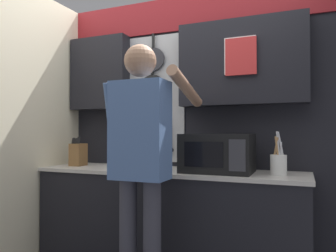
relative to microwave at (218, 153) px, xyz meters
name	(u,v)px	position (x,y,z in m)	size (l,w,h in m)	color
base_cabinet_counter	(167,223)	(-0.44, 0.02, -0.60)	(2.26, 0.59, 0.88)	black
back_wall_unit	(181,101)	(-0.41, 0.28, 0.45)	(2.83, 0.23, 2.46)	black
side_wall	(25,129)	(-1.59, -0.40, 0.20)	(0.04, 1.60, 2.46)	beige
microwave	(218,153)	(0.00, 0.00, 0.00)	(0.54, 0.40, 0.30)	black
knife_block	(78,154)	(-1.34, 0.00, -0.04)	(0.12, 0.16, 0.27)	brown
utensil_crock	(278,164)	(0.45, 0.00, -0.07)	(0.12, 0.12, 0.32)	white
person	(141,150)	(-0.39, -0.56, 0.04)	(0.54, 0.69, 1.79)	#383842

